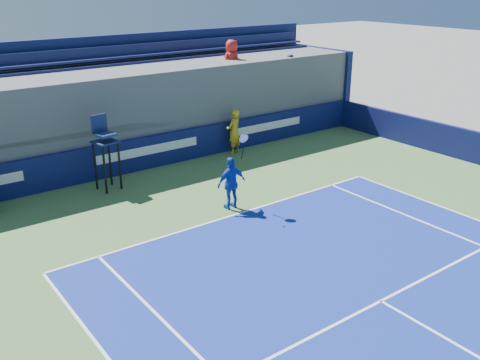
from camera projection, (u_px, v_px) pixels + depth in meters
ball_person at (234, 132)px, 20.88m from camera, size 0.73×0.58×1.75m
back_hoarding at (148, 153)px, 19.32m from camera, size 20.40×0.21×1.20m
umpire_chair at (105, 145)px, 17.08m from camera, size 0.81×0.81×2.48m
tennis_player at (231, 183)px, 15.86m from camera, size 0.96×0.45×2.57m
stadium_seating at (121, 109)px, 20.42m from camera, size 21.00×4.05×4.40m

